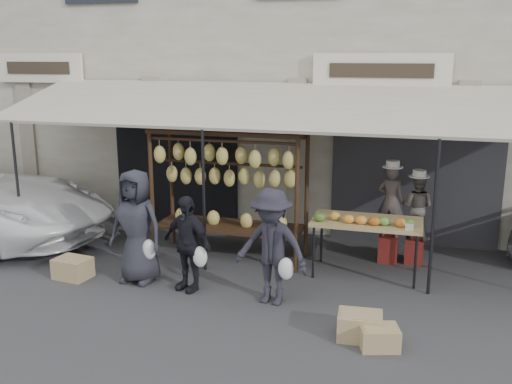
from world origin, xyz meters
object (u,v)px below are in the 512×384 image
(crate_near_a, at_px, (360,326))
(produce_table, at_px, (367,223))
(crate_far, at_px, (73,268))
(vendor_right, at_px, (417,207))
(vendor_left, at_px, (391,201))
(crate_near_b, at_px, (379,337))
(customer_mid, at_px, (187,243))
(customer_right, at_px, (272,247))
(banana_rack, at_px, (228,169))
(customer_left, at_px, (136,226))

(crate_near_a, bearing_deg, produce_table, 94.03)
(produce_table, distance_m, crate_far, 4.66)
(produce_table, height_order, vendor_right, vendor_right)
(vendor_left, distance_m, crate_near_b, 3.18)
(customer_mid, bearing_deg, vendor_right, 50.81)
(customer_mid, bearing_deg, customer_right, 12.97)
(vendor_right, distance_m, crate_near_a, 3.08)
(crate_near_a, height_order, crate_far, crate_near_a)
(vendor_right, distance_m, customer_right, 2.92)
(banana_rack, distance_m, crate_far, 2.94)
(customer_mid, xyz_separation_m, crate_near_a, (2.63, -0.82, -0.56))
(banana_rack, relative_size, produce_table, 1.53)
(vendor_right, height_order, crate_far, vendor_right)
(produce_table, height_order, vendor_left, vendor_left)
(customer_left, bearing_deg, crate_near_a, -10.21)
(banana_rack, height_order, crate_far, banana_rack)
(vendor_left, distance_m, customer_right, 2.62)
(crate_far, bearing_deg, crate_near_b, -10.70)
(produce_table, bearing_deg, crate_near_b, -80.06)
(customer_mid, bearing_deg, crate_far, -159.36)
(crate_near_a, bearing_deg, customer_right, 151.69)
(vendor_right, height_order, customer_left, customer_left)
(banana_rack, height_order, crate_near_a, banana_rack)
(customer_right, distance_m, crate_near_b, 1.93)
(vendor_right, relative_size, crate_near_a, 2.03)
(customer_left, bearing_deg, banana_rack, 57.67)
(produce_table, relative_size, vendor_right, 1.55)
(produce_table, bearing_deg, customer_mid, -152.88)
(produce_table, distance_m, customer_left, 3.55)
(vendor_right, relative_size, customer_right, 0.66)
(crate_near_b, bearing_deg, crate_far, 169.30)
(vendor_left, relative_size, vendor_right, 1.11)
(crate_far, bearing_deg, crate_near_a, -9.06)
(vendor_right, xyz_separation_m, crate_near_b, (-0.34, -3.10, -0.84))
(customer_mid, xyz_separation_m, customer_right, (1.32, -0.11, 0.11))
(banana_rack, bearing_deg, crate_near_b, -41.99)
(produce_table, height_order, customer_left, customer_left)
(crate_near_b, height_order, crate_far, crate_far)
(banana_rack, relative_size, customer_right, 1.57)
(customer_right, xyz_separation_m, crate_far, (-3.23, 0.02, -0.67))
(vendor_right, bearing_deg, customer_left, 39.77)
(crate_near_a, xyz_separation_m, crate_far, (-4.55, 0.73, -0.00))
(vendor_right, height_order, customer_right, customer_right)
(produce_table, relative_size, crate_near_a, 3.15)
(customer_mid, distance_m, crate_near_b, 3.11)
(crate_near_a, bearing_deg, banana_rack, 137.44)
(vendor_left, xyz_separation_m, customer_left, (-3.66, -1.95, -0.17))
(customer_right, relative_size, crate_near_a, 3.07)
(vendor_left, height_order, customer_mid, vendor_left)
(customer_mid, height_order, crate_near_a, customer_mid)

